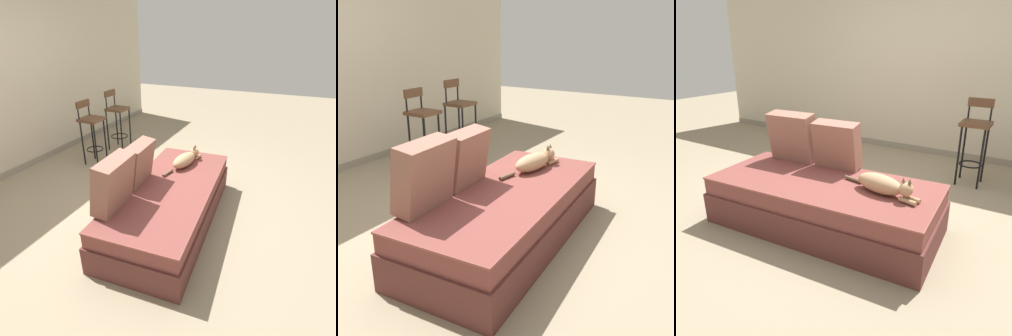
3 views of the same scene
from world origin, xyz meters
TOP-DOWN VIEW (x-y plane):
  - ground_plane at (0.00, 0.00)m, footprint 16.00×16.00m
  - wall_back_panel at (0.00, 2.25)m, footprint 8.00×0.10m
  - wall_baseboard_trim at (0.00, 2.20)m, footprint 8.00×0.02m
  - couch at (0.00, -0.40)m, footprint 2.07×1.02m
  - throw_pillow_corner at (-0.58, -0.09)m, footprint 0.49×0.27m
  - throw_pillow_middle at (-0.07, -0.06)m, footprint 0.45×0.25m
  - cat at (0.54, -0.36)m, footprint 0.73×0.24m
  - bar_stool_near_window at (0.90, 1.32)m, footprint 0.32×0.32m

SIDE VIEW (x-z plane):
  - ground_plane at x=0.00m, z-range 0.00..0.00m
  - wall_baseboard_trim at x=0.00m, z-range 0.00..0.09m
  - couch at x=0.00m, z-range 0.00..0.45m
  - cat at x=0.54m, z-range 0.42..0.61m
  - bar_stool_near_window at x=0.90m, z-range 0.10..1.09m
  - throw_pillow_middle at x=-0.07m, z-range 0.44..0.90m
  - throw_pillow_corner at x=-0.58m, z-range 0.44..0.94m
  - wall_back_panel at x=0.00m, z-range 0.00..2.60m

